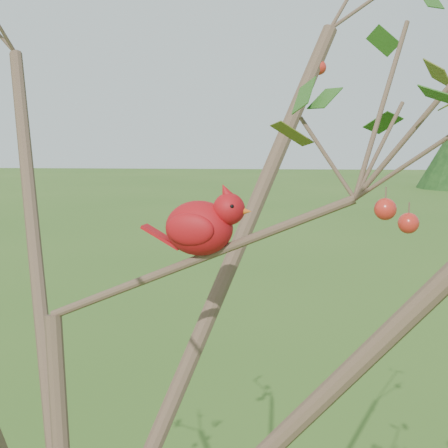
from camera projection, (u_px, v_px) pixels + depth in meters
name	position (u px, v px, depth m)	size (l,w,h in m)	color
crabapple_tree	(66.00, 244.00, 1.13)	(2.35, 2.05, 2.95)	#493327
cardinal	(203.00, 225.00, 1.20)	(0.22, 0.13, 0.16)	#AD0E17
distant_trees	(237.00, 156.00, 23.80)	(41.32, 11.84, 3.34)	#493327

